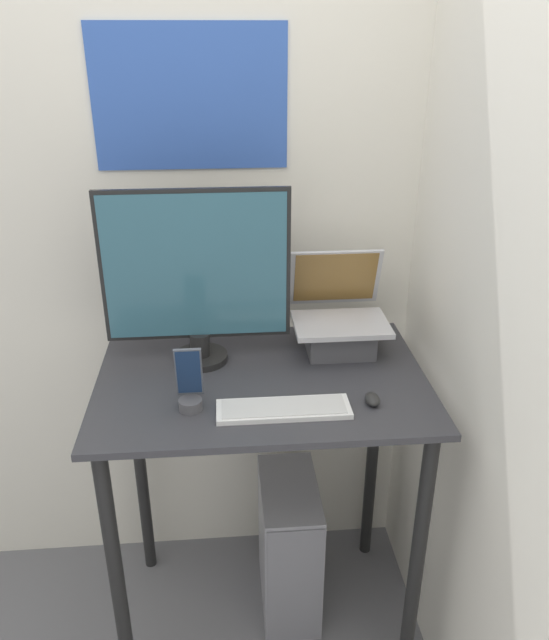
{
  "coord_description": "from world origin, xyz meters",
  "views": [
    {
      "loc": [
        -0.1,
        -1.23,
        1.88
      ],
      "look_at": [
        0.04,
        0.32,
        1.15
      ],
      "focal_mm": 35.0,
      "sensor_mm": 36.0,
      "label": 1
    }
  ],
  "objects_px": {
    "monitor": "(196,279)",
    "computer_tower": "(289,545)",
    "mouse": "(372,399)",
    "laptop": "(339,325)",
    "cell_phone": "(190,389)",
    "keyboard": "(284,409)"
  },
  "relations": [
    {
      "from": "keyboard",
      "to": "cell_phone",
      "type": "xyz_separation_m",
      "value": [
        -0.24,
        0.04,
        0.05
      ]
    },
    {
      "from": "monitor",
      "to": "computer_tower",
      "type": "relative_size",
      "value": 1.06
    },
    {
      "from": "keyboard",
      "to": "cell_phone",
      "type": "bearing_deg",
      "value": 171.02
    },
    {
      "from": "keyboard",
      "to": "mouse",
      "type": "relative_size",
      "value": 5.66
    },
    {
      "from": "laptop",
      "to": "monitor",
      "type": "distance_m",
      "value": 0.46
    },
    {
      "from": "monitor",
      "to": "cell_phone",
      "type": "xyz_separation_m",
      "value": [
        -0.02,
        -0.26,
        -0.21
      ]
    },
    {
      "from": "keyboard",
      "to": "cell_phone",
      "type": "distance_m",
      "value": 0.25
    },
    {
      "from": "laptop",
      "to": "monitor",
      "type": "bearing_deg",
      "value": -175.58
    },
    {
      "from": "mouse",
      "to": "cell_phone",
      "type": "height_order",
      "value": "cell_phone"
    },
    {
      "from": "laptop",
      "to": "keyboard",
      "type": "xyz_separation_m",
      "value": [
        -0.2,
        -0.33,
        -0.07
      ]
    },
    {
      "from": "mouse",
      "to": "keyboard",
      "type": "bearing_deg",
      "value": -175.65
    },
    {
      "from": "computer_tower",
      "to": "cell_phone",
      "type": "bearing_deg",
      "value": -143.96
    },
    {
      "from": "cell_phone",
      "to": "computer_tower",
      "type": "xyz_separation_m",
      "value": [
        0.29,
        0.21,
        -0.78
      ]
    },
    {
      "from": "monitor",
      "to": "cell_phone",
      "type": "bearing_deg",
      "value": -94.58
    },
    {
      "from": "laptop",
      "to": "computer_tower",
      "type": "bearing_deg",
      "value": -151.62
    },
    {
      "from": "monitor",
      "to": "computer_tower",
      "type": "height_order",
      "value": "monitor"
    },
    {
      "from": "mouse",
      "to": "laptop",
      "type": "bearing_deg",
      "value": 96.24
    },
    {
      "from": "keyboard",
      "to": "mouse",
      "type": "height_order",
      "value": "mouse"
    },
    {
      "from": "mouse",
      "to": "computer_tower",
      "type": "relative_size",
      "value": 0.12
    },
    {
      "from": "mouse",
      "to": "computer_tower",
      "type": "bearing_deg",
      "value": 129.7
    },
    {
      "from": "computer_tower",
      "to": "keyboard",
      "type": "bearing_deg",
      "value": -100.79
    },
    {
      "from": "keyboard",
      "to": "computer_tower",
      "type": "distance_m",
      "value": 0.77
    }
  ]
}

